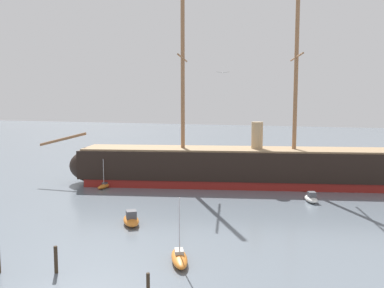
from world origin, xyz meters
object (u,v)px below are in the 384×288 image
at_px(sailboat_alongside_bow, 104,186).
at_px(seagull_in_flight, 223,72).
at_px(motorboat_alongside_stern, 311,198).
at_px(motorboat_far_left, 96,165).
at_px(mooring_piling_left_pair, 148,286).
at_px(tall_ship, 238,166).
at_px(motorboat_near_centre, 131,220).
at_px(sailboat_foreground_right, 179,258).
at_px(motorboat_distant_centre, 247,166).
at_px(mooring_piling_nearest, 56,260).

xyz_separation_m(sailboat_alongside_bow, seagull_in_flight, (24.67, -20.24, 16.73)).
bearing_deg(motorboat_alongside_stern, motorboat_far_left, 159.46).
height_order(motorboat_alongside_stern, mooring_piling_left_pair, mooring_piling_left_pair).
distance_m(tall_ship, motorboat_near_centre, 26.59).
height_order(sailboat_foreground_right, motorboat_distant_centre, sailboat_foreground_right).
xyz_separation_m(motorboat_near_centre, sailboat_alongside_bow, (-12.95, 16.56, -0.21)).
relative_size(sailboat_foreground_right, motorboat_distant_centre, 1.23).
relative_size(tall_ship, mooring_piling_nearest, 27.00).
relative_size(sailboat_foreground_right, sailboat_alongside_bow, 1.24).
distance_m(motorboat_alongside_stern, motorboat_distant_centre, 27.51).
bearing_deg(sailboat_foreground_right, motorboat_near_centre, 135.70).
bearing_deg(mooring_piling_nearest, mooring_piling_left_pair, -11.51).
bearing_deg(sailboat_alongside_bow, seagull_in_flight, -39.36).
height_order(motorboat_alongside_stern, motorboat_far_left, motorboat_far_left).
bearing_deg(motorboat_alongside_stern, sailboat_foreground_right, -111.79).
xyz_separation_m(motorboat_near_centre, motorboat_distant_centre, (6.16, 41.44, 0.05)).
distance_m(tall_ship, mooring_piling_left_pair, 41.47).
height_order(motorboat_alongside_stern, seagull_in_flight, seagull_in_flight).
height_order(sailboat_alongside_bow, mooring_piling_nearest, sailboat_alongside_bow).
bearing_deg(tall_ship, sailboat_foreground_right, -87.09).
bearing_deg(motorboat_near_centre, tall_ship, 73.81).
xyz_separation_m(tall_ship, mooring_piling_nearest, (-7.47, -39.47, -2.12)).
bearing_deg(motorboat_near_centre, sailboat_foreground_right, -44.30).
distance_m(motorboat_distant_centre, mooring_piling_nearest, 55.85).
bearing_deg(motorboat_far_left, seagull_in_flight, -45.89).
bearing_deg(motorboat_distant_centre, mooring_piling_nearest, -96.42).
xyz_separation_m(sailboat_foreground_right, motorboat_distant_centre, (-2.96, 50.34, 0.16)).
distance_m(sailboat_foreground_right, seagull_in_flight, 17.62).
xyz_separation_m(motorboat_alongside_stern, mooring_piling_left_pair, (-10.47, -33.43, 0.47)).
bearing_deg(sailboat_alongside_bow, tall_ship, 23.51).
height_order(sailboat_foreground_right, motorboat_far_left, sailboat_foreground_right).
height_order(mooring_piling_nearest, mooring_piling_left_pair, mooring_piling_nearest).
height_order(motorboat_far_left, mooring_piling_left_pair, mooring_piling_left_pair).
relative_size(tall_ship, sailboat_alongside_bow, 12.91).
height_order(tall_ship, motorboat_alongside_stern, tall_ship).
relative_size(sailboat_alongside_bow, seagull_in_flight, 3.97).
distance_m(sailboat_alongside_bow, mooring_piling_nearest, 33.23).
xyz_separation_m(motorboat_distant_centre, mooring_piling_nearest, (-6.25, -55.50, 0.49)).
distance_m(sailboat_foreground_right, mooring_piling_nearest, 10.58).
bearing_deg(motorboat_far_left, mooring_piling_left_pair, -55.71).
height_order(sailboat_alongside_bow, motorboat_far_left, sailboat_alongside_bow).
height_order(motorboat_distant_centre, mooring_piling_left_pair, mooring_piling_left_pair).
distance_m(tall_ship, motorboat_alongside_stern, 14.89).
height_order(sailboat_alongside_bow, motorboat_distant_centre, sailboat_alongside_bow).
relative_size(motorboat_near_centre, seagull_in_flight, 3.67).
bearing_deg(mooring_piling_left_pair, motorboat_near_centre, 119.97).
height_order(tall_ship, motorboat_near_centre, tall_ship).
xyz_separation_m(sailboat_foreground_right, seagull_in_flight, (2.60, 5.23, 16.63)).
bearing_deg(sailboat_foreground_right, seagull_in_flight, 63.56).
xyz_separation_m(sailboat_foreground_right, sailboat_alongside_bow, (-22.07, 25.46, -0.10)).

